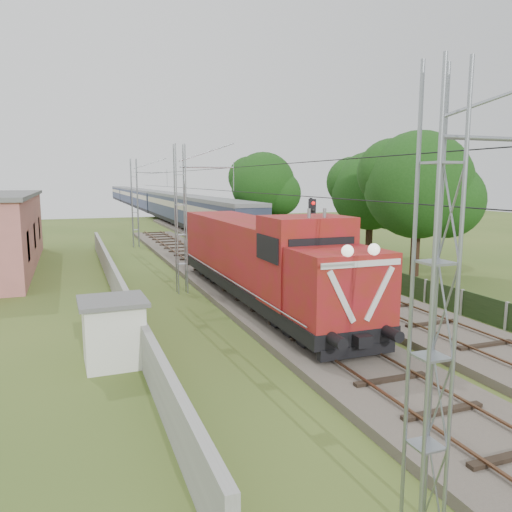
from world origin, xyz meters
name	(u,v)px	position (x,y,z in m)	size (l,w,h in m)	color
ground	(341,358)	(0.00, 0.00, 0.00)	(140.00, 140.00, 0.00)	#3E5520
track_main	(267,306)	(0.00, 7.00, 0.18)	(4.20, 70.00, 0.45)	#6B6054
track_side	(265,260)	(5.00, 20.00, 0.18)	(4.20, 80.00, 0.45)	#6B6054
catenary	(182,219)	(-2.95, 12.00, 4.05)	(3.31, 70.00, 8.00)	gray
boundary_wall	(116,284)	(-6.50, 12.00, 0.75)	(0.25, 40.00, 1.50)	#9E9E99
fence	(462,302)	(8.00, 3.00, 0.60)	(0.12, 32.00, 1.20)	black
locomotive	(260,258)	(0.00, 7.89, 2.37)	(3.22, 18.36, 4.66)	black
coach_rake	(146,199)	(5.00, 80.87, 2.58)	(3.13, 116.90, 3.61)	black
signal_post	(311,230)	(3.07, 8.53, 3.58)	(0.56, 0.45, 5.22)	black
relay_hut	(114,331)	(-7.40, 2.20, 1.13)	(2.23, 2.23, 2.24)	silver
tree_a	(419,186)	(12.13, 11.56, 5.73)	(7.09, 6.75, 9.19)	#342015
tree_b	(371,192)	(13.66, 19.21, 5.20)	(6.43, 6.12, 8.34)	#342015
tree_c	(264,185)	(10.28, 33.75, 5.59)	(6.91, 6.58, 8.95)	#342015
tree_d	(268,192)	(13.33, 40.20, 4.66)	(5.76, 5.49, 7.47)	#342015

